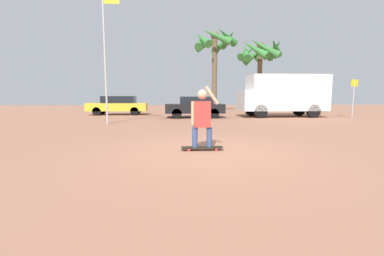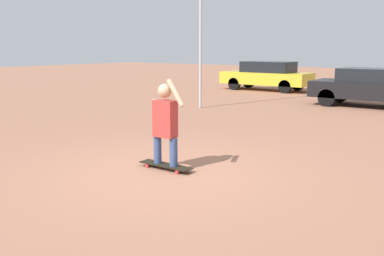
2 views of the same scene
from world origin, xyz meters
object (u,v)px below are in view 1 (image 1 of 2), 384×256
object	(u,v)px
person_skateboarder	(202,115)
camper_van	(283,94)
flagpole	(106,49)
street_sign	(354,94)
parked_car_black	(195,106)
parked_car_yellow	(118,105)
skateboard	(202,147)
palm_tree_near_van	(260,53)
palm_tree_center_background	(215,44)

from	to	relation	value
person_skateboarder	camper_van	distance (m)	12.98
flagpole	street_sign	world-z (taller)	flagpole
parked_car_black	flagpole	size ratio (longest dim) A/B	0.58
parked_car_yellow	flagpole	distance (m)	7.78
skateboard	palm_tree_near_van	world-z (taller)	palm_tree_near_van
palm_tree_center_background	flagpole	size ratio (longest dim) A/B	1.17
parked_car_black	flagpole	world-z (taller)	flagpole
skateboard	flagpole	xyz separation A→B (m)	(-3.98, 6.83, 3.60)
street_sign	palm_tree_near_van	bearing A→B (deg)	111.75
palm_tree_center_background	parked_car_yellow	bearing A→B (deg)	-152.19
street_sign	camper_van	bearing A→B (deg)	160.69
skateboard	parked_car_yellow	size ratio (longest dim) A/B	0.23
skateboard	camper_van	world-z (taller)	camper_van
camper_van	flagpole	bearing A→B (deg)	-159.15
palm_tree_near_van	parked_car_yellow	bearing A→B (deg)	-162.29
camper_van	street_sign	bearing A→B (deg)	-19.31
parked_car_black	palm_tree_center_background	bearing A→B (deg)	71.59
camper_van	parked_car_black	bearing A→B (deg)	-177.48
palm_tree_center_background	skateboard	bearing A→B (deg)	-100.11
palm_tree_near_van	street_sign	xyz separation A→B (m)	(3.36, -8.43, -3.96)
palm_tree_center_background	flagpole	bearing A→B (deg)	-122.23
palm_tree_near_van	street_sign	distance (m)	9.91
street_sign	skateboard	bearing A→B (deg)	-138.88
skateboard	flagpole	distance (m)	8.69
palm_tree_near_van	parked_car_black	bearing A→B (deg)	-133.23
parked_car_yellow	flagpole	xyz separation A→B (m)	(0.98, -7.15, 2.92)
skateboard	camper_van	xyz separation A→B (m)	(6.89, 10.97, 1.50)
skateboard	palm_tree_near_van	size ratio (longest dim) A/B	0.15
street_sign	palm_tree_center_background	bearing A→B (deg)	131.21
parked_car_yellow	parked_car_black	bearing A→B (deg)	-29.95
palm_tree_center_background	street_sign	distance (m)	12.58
parked_car_black	palm_tree_center_background	world-z (taller)	palm_tree_center_background
parked_car_black	person_skateboarder	bearing A→B (deg)	-93.91
parked_car_yellow	street_sign	bearing A→B (deg)	-15.55
palm_tree_near_van	flagpole	world-z (taller)	palm_tree_near_van
palm_tree_center_background	street_sign	bearing A→B (deg)	-48.79
palm_tree_near_van	flagpole	xyz separation A→B (m)	(-11.56, -11.15, -1.88)
person_skateboarder	skateboard	bearing A→B (deg)	0.00
skateboard	palm_tree_near_van	xyz separation A→B (m)	(7.58, 17.98, 5.48)
camper_van	palm_tree_center_background	size ratio (longest dim) A/B	0.75
skateboard	parked_car_black	xyz separation A→B (m)	(0.73, 10.70, 0.67)
camper_van	person_skateboarder	bearing A→B (deg)	-122.15
flagpole	parked_car_yellow	bearing A→B (deg)	97.84
camper_van	palm_tree_center_background	distance (m)	9.48
parked_car_black	palm_tree_near_van	size ratio (longest dim) A/B	0.56
person_skateboarder	flagpole	size ratio (longest dim) A/B	0.23
person_skateboarder	palm_tree_near_van	distance (m)	20.07
camper_van	palm_tree_center_background	bearing A→B (deg)	116.28
person_skateboarder	parked_car_black	world-z (taller)	person_skateboarder
palm_tree_near_van	person_skateboarder	bearing A→B (deg)	-112.86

